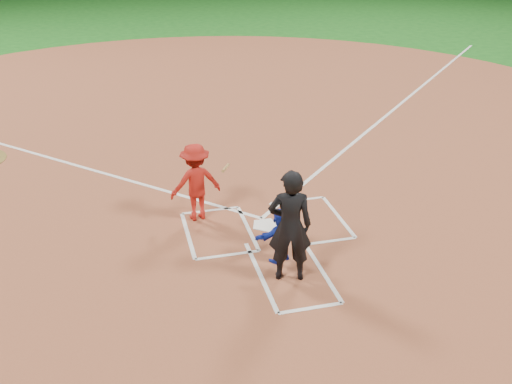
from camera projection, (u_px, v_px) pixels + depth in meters
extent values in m
plane|color=#165817|center=(265.00, 226.00, 11.64)|extent=(120.00, 120.00, 0.00)
cylinder|color=brown|center=(213.00, 129.00, 16.86)|extent=(28.00, 28.00, 0.01)
cylinder|color=white|center=(265.00, 225.00, 11.63)|extent=(0.60, 0.60, 0.02)
imported|color=#152BAF|center=(280.00, 235.00, 10.25)|extent=(1.02, 0.64, 1.05)
imported|color=black|center=(290.00, 226.00, 9.55)|extent=(0.84, 0.65, 2.04)
cube|color=white|center=(210.00, 210.00, 12.21)|extent=(1.22, 0.08, 0.01)
cube|color=white|center=(227.00, 255.00, 10.62)|extent=(1.22, 0.08, 0.01)
cube|color=white|center=(248.00, 227.00, 11.55)|extent=(0.08, 1.83, 0.01)
cube|color=white|center=(188.00, 235.00, 11.28)|extent=(0.08, 1.83, 0.01)
cube|color=white|center=(297.00, 200.00, 12.65)|extent=(1.22, 0.08, 0.01)
cube|color=white|center=(326.00, 242.00, 11.06)|extent=(1.22, 0.08, 0.01)
cube|color=white|center=(283.00, 223.00, 11.72)|extent=(0.08, 1.83, 0.01)
cube|color=white|center=(338.00, 216.00, 11.99)|extent=(0.08, 1.83, 0.01)
cube|color=white|center=(260.00, 275.00, 10.03)|extent=(0.08, 2.20, 0.01)
cube|color=white|center=(319.00, 267.00, 10.28)|extent=(0.08, 2.20, 0.01)
cube|color=white|center=(311.00, 308.00, 9.20)|extent=(1.10, 0.08, 0.01)
cube|color=white|center=(408.00, 98.00, 19.60)|extent=(14.21, 14.21, 0.01)
imported|color=#AD1A13|center=(196.00, 182.00, 11.57)|extent=(1.14, 0.77, 1.64)
cylinder|color=#A87B3D|center=(226.00, 168.00, 11.43)|extent=(0.33, 0.81, 0.28)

